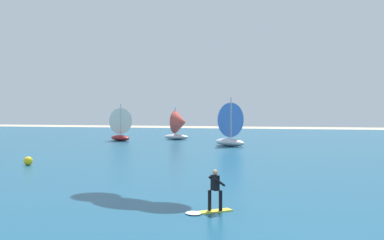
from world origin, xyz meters
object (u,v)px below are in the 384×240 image
sailboat_trailing (118,124)px  marker_buoy (28,161)px  sailboat_near_shore (180,125)px  sailboat_far_left (226,124)px  kitesurfer (211,197)px

sailboat_trailing → marker_buoy: 26.26m
sailboat_near_shore → sailboat_far_left: size_ratio=0.81×
sailboat_trailing → marker_buoy: size_ratio=7.42×
sailboat_near_shore → sailboat_trailing: bearing=-152.6°
sailboat_far_left → sailboat_trailing: sailboat_far_left is taller
sailboat_near_shore → marker_buoy: sailboat_near_shore is taller
sailboat_near_shore → marker_buoy: (-3.82, -29.75, -1.68)m
sailboat_trailing → sailboat_near_shore: bearing=27.4°
sailboat_near_shore → sailboat_far_left: (7.56, -9.02, 0.47)m
sailboat_near_shore → kitesurfer: bearing=-74.3°
sailboat_near_shore → sailboat_far_left: bearing=-50.0°
sailboat_far_left → sailboat_trailing: (-14.88, 5.23, -0.29)m
kitesurfer → sailboat_near_shore: bearing=105.7°
sailboat_far_left → sailboat_trailing: bearing=160.6°
sailboat_trailing → marker_buoy: sailboat_trailing is taller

